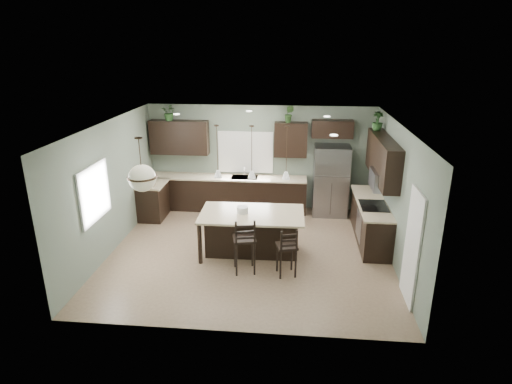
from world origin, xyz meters
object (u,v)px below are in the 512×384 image
object	(u,v)px
kitchen_island	(252,233)
bar_stool_right	(287,251)
serving_dish	(242,210)
refrigerator	(331,181)
bar_stool_center	(244,245)
plant_back_left	(170,112)

from	to	relation	value
kitchen_island	bar_stool_right	xyz separation A→B (m)	(0.76, -0.87, 0.05)
kitchen_island	bar_stool_right	size ratio (longest dim) A/B	2.15
serving_dish	bar_stool_right	bearing A→B (deg)	-41.86
refrigerator	kitchen_island	distance (m)	3.07
serving_dish	bar_stool_center	distance (m)	0.91
serving_dish	refrigerator	bearing A→B (deg)	50.26
refrigerator	bar_stool_center	size ratio (longest dim) A/B	1.58
refrigerator	serving_dish	size ratio (longest dim) A/B	7.71
refrigerator	serving_dish	distance (m)	3.16
kitchen_island	serving_dish	bearing A→B (deg)	-180.00
refrigerator	bar_stool_right	world-z (taller)	refrigerator
bar_stool_center	refrigerator	bearing A→B (deg)	47.30
serving_dish	plant_back_left	world-z (taller)	plant_back_left
kitchen_island	refrigerator	bearing A→B (deg)	52.05
bar_stool_center	kitchen_island	bearing A→B (deg)	72.96
kitchen_island	plant_back_left	bearing A→B (deg)	132.06
refrigerator	bar_stool_right	size ratio (longest dim) A/B	1.81
bar_stool_center	plant_back_left	distance (m)	4.60
kitchen_island	bar_stool_right	distance (m)	1.16
bar_stool_center	bar_stool_right	bearing A→B (deg)	-16.63
bar_stool_right	serving_dish	bearing A→B (deg)	122.79
bar_stool_center	bar_stool_right	world-z (taller)	bar_stool_center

